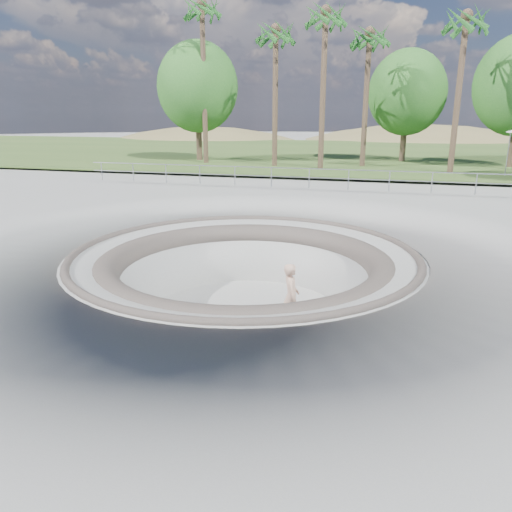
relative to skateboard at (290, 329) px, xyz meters
name	(u,v)px	position (x,y,z in m)	size (l,w,h in m)	color
ground	(245,253)	(-1.59, 0.92, 1.83)	(180.00, 180.00, 0.00)	#A0A09B
skate_bowl	(245,311)	(-1.59, 0.92, 0.00)	(14.00, 14.00, 4.10)	#A0A09B
grass_strip	(346,153)	(-1.59, 34.92, 2.05)	(180.00, 36.00, 0.12)	#385421
distant_hills	(386,193)	(2.19, 58.09, -5.19)	(103.20, 45.00, 28.60)	olive
safety_railing	(309,178)	(-1.59, 12.92, 2.52)	(25.00, 0.06, 1.03)	gray
skateboard	(290,329)	(0.00, 0.00, 0.00)	(0.92, 0.29, 0.09)	brown
skater	(291,296)	(0.00, 0.00, 0.96)	(0.69, 0.45, 1.89)	tan
palm_a	(202,15)	(-10.85, 22.69, 12.17)	(2.60, 2.60, 11.67)	brown
palm_b	(276,37)	(-5.48, 22.01, 10.45)	(2.60, 2.60, 9.80)	brown
palm_c	(326,21)	(-2.15, 21.29, 11.20)	(2.60, 2.60, 10.60)	brown
palm_d	(369,41)	(0.50, 23.45, 10.25)	(2.60, 2.60, 9.58)	brown
palm_e	(466,25)	(6.08, 21.02, 10.60)	(2.60, 2.60, 9.95)	brown
bushy_tree_left	(197,87)	(-12.13, 24.67, 7.53)	(6.19, 5.62, 8.92)	brown
bushy_tree_mid	(407,93)	(3.25, 27.72, 7.10)	(5.70, 5.19, 8.23)	brown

